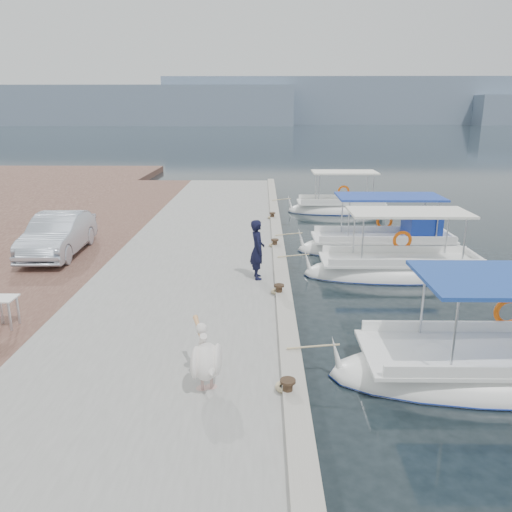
{
  "coord_description": "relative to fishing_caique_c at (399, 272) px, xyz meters",
  "views": [
    {
      "loc": [
        -0.81,
        -11.33,
        5.39
      ],
      "look_at": [
        -1.0,
        3.0,
        1.2
      ],
      "focal_mm": 35.0,
      "sensor_mm": 36.0,
      "label": 1
    }
  ],
  "objects": [
    {
      "name": "fisherman",
      "position": [
        -4.78,
        -1.77,
        1.28
      ],
      "size": [
        0.53,
        0.72,
        1.8
      ],
      "primitive_type": "imported",
      "rotation": [
        0.0,
        0.0,
        1.74
      ],
      "color": "black",
      "rests_on": "concrete_quay"
    },
    {
      "name": "distant_hills",
      "position": [
        25.79,
        196.72,
        7.49
      ],
      "size": [
        330.0,
        60.0,
        18.0
      ],
      "color": "slate",
      "rests_on": "ground"
    },
    {
      "name": "cobblestone_strip",
      "position": [
        -11.82,
        0.22,
        0.12
      ],
      "size": [
        4.0,
        40.0,
        0.5
      ],
      "primitive_type": "cube",
      "color": "#52332B",
      "rests_on": "ground"
    },
    {
      "name": "concrete_quay",
      "position": [
        -6.82,
        0.22,
        0.12
      ],
      "size": [
        6.0,
        40.0,
        0.5
      ],
      "primitive_type": "cube",
      "color": "gray",
      "rests_on": "ground"
    },
    {
      "name": "mooring_bollards",
      "position": [
        -4.17,
        -3.28,
        0.57
      ],
      "size": [
        0.28,
        20.28,
        0.33
      ],
      "color": "black",
      "rests_on": "concrete_quay"
    },
    {
      "name": "pelican",
      "position": [
        -5.64,
        -8.02,
        0.96
      ],
      "size": [
        0.72,
        1.46,
        1.13
      ],
      "color": "tan",
      "rests_on": "concrete_quay"
    },
    {
      "name": "ground",
      "position": [
        -3.82,
        -4.78,
        -0.13
      ],
      "size": [
        400.0,
        400.0,
        0.0
      ],
      "primitive_type": "plane",
      "color": "black",
      "rests_on": "ground"
    },
    {
      "name": "fishing_caique_d",
      "position": [
        0.21,
        3.05,
        0.07
      ],
      "size": [
        6.67,
        2.21,
        2.83
      ],
      "color": "white",
      "rests_on": "ground"
    },
    {
      "name": "fishing_caique_c",
      "position": [
        0.0,
        0.0,
        0.0
      ],
      "size": [
        6.47,
        2.07,
        2.83
      ],
      "color": "white",
      "rests_on": "ground"
    },
    {
      "name": "parked_car",
      "position": [
        -11.79,
        0.74,
        1.09
      ],
      "size": [
        1.71,
        4.42,
        1.43
      ],
      "primitive_type": "imported",
      "rotation": [
        0.0,
        0.0,
        0.05
      ],
      "color": "silver",
      "rests_on": "cobblestone_strip"
    },
    {
      "name": "fishing_caique_e",
      "position": [
        -0.35,
        11.04,
        0.0
      ],
      "size": [
        5.77,
        2.08,
        2.83
      ],
      "color": "white",
      "rests_on": "ground"
    },
    {
      "name": "folding_table",
      "position": [
        -10.62,
        -5.4,
        0.9
      ],
      "size": [
        0.55,
        0.55,
        0.73
      ],
      "color": "silver",
      "rests_on": "cobblestone_strip"
    },
    {
      "name": "quay_curb",
      "position": [
        -4.04,
        0.22,
        0.43
      ],
      "size": [
        0.44,
        40.0,
        0.12
      ],
      "primitive_type": "cube",
      "color": "#9A9689",
      "rests_on": "concrete_quay"
    }
  ]
}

